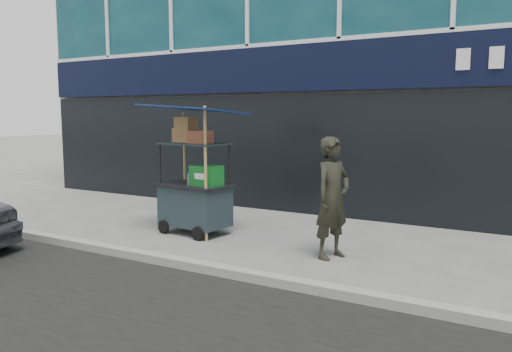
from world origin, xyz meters
The scene contains 4 objects.
ground centered at (0.00, 0.00, 0.00)m, with size 80.00×80.00×0.00m, color #63635F.
curb centered at (0.00, -0.20, 0.06)m, with size 80.00×0.18×0.12m, color gray.
vendor_cart centered at (-1.56, 1.43, 0.76)m, with size 1.73×1.33×2.17m.
vendor_man centered at (0.95, 1.22, 0.85)m, with size 0.62×0.40×1.69m, color black.
Camera 1 is at (3.42, -5.19, 1.98)m, focal length 35.00 mm.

